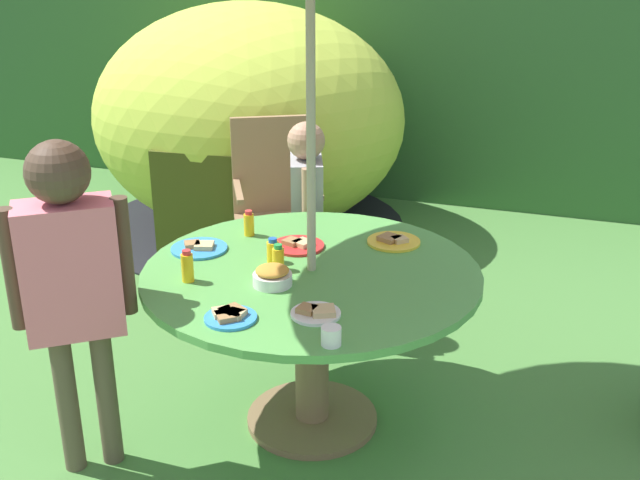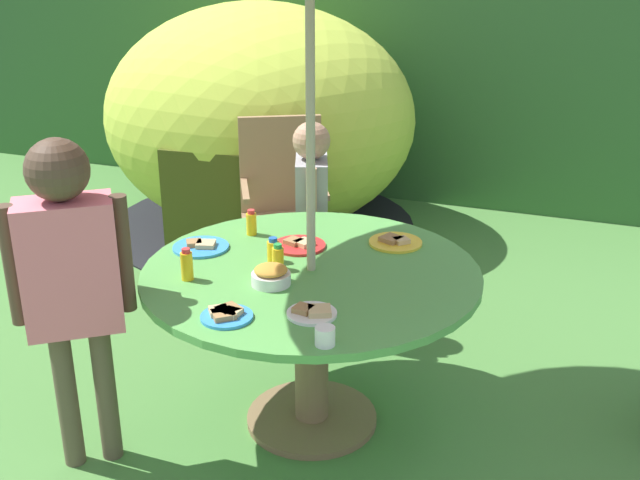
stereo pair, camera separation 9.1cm
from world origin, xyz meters
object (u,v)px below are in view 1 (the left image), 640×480
Objects in this scene: garden_table at (312,304)px; wooden_chair at (275,199)px; child_in_pink_shirt at (70,270)px; plate_back_edge at (230,316)px; plate_mid_right at (316,312)px; cup_near at (331,336)px; plate_center_back at (298,245)px; child_in_grey_shirt at (307,199)px; plate_front_edge at (393,241)px; snack_bowl at (272,276)px; juice_bottle_far_left at (278,258)px; dome_tent at (249,120)px; plate_center_front at (199,248)px; juice_bottle_near_right at (187,267)px; juice_bottle_near_left at (249,224)px; juice_bottle_far_right at (273,251)px.

garden_table is 1.34× the size of wooden_chair.
plate_back_edge is (0.61, 0.05, -0.12)m from child_in_pink_shirt.
plate_mid_right is 2.66× the size of cup_near.
plate_back_edge is at bearing -89.80° from plate_center_back.
wooden_chair is at bearing -159.37° from child_in_grey_shirt.
child_in_grey_shirt reaches higher than plate_front_edge.
plate_mid_right is at bearing -25.45° from child_in_pink_shirt.
snack_bowl is (0.65, 0.37, -0.09)m from child_in_pink_shirt.
juice_bottle_far_left is (-0.03, 0.15, 0.01)m from snack_bowl.
snack_bowl is at bearing -96.53° from wooden_chair.
dome_tent is at bearing 63.05° from child_in_pink_shirt.
wooden_chair is at bearing 95.69° from plate_center_front.
snack_bowl is 1.41× the size of juice_bottle_far_left.
juice_bottle_near_right is 0.37m from juice_bottle_far_left.
child_in_grey_shirt is 1.55m from cup_near.
plate_front_edge is 0.86m from plate_center_front.
snack_bowl is 1.31× the size of juice_bottle_near_left.
plate_center_back is 2.11× the size of juice_bottle_far_left.
child_in_grey_shirt is at bearing 98.05° from plate_back_edge.
plate_front_edge is 0.57m from juice_bottle_far_right.
plate_center_back is at bearing 95.73° from snack_bowl.
plate_center_back is at bearing -65.74° from dome_tent.
plate_mid_right is 1.66× the size of juice_bottle_far_left.
child_in_pink_shirt is 11.41× the size of juice_bottle_near_left.
plate_center_back is 0.56m from juice_bottle_near_right.
snack_bowl is 0.55m from juice_bottle_near_left.
juice_bottle_far_right reaches higher than plate_center_front.
snack_bowl is at bearing -27.98° from plate_center_front.
juice_bottle_near_right is at bearing -136.11° from plate_front_edge.
snack_bowl is 0.49m from plate_center_front.
juice_bottle_near_right is at bearing 168.47° from plate_mid_right.
juice_bottle_far_left is 1.04× the size of juice_bottle_far_right.
plate_center_back is (0.19, -0.65, 0.02)m from child_in_grey_shirt.
wooden_chair is 4.38× the size of plate_front_edge.
dome_tent is at bearing 107.93° from plate_center_front.
plate_back_edge is 1.60× the size of juice_bottle_near_left.
plate_mid_right is at bearing -91.43° from wooden_chair.
plate_center_back is 0.65m from plate_mid_right.
juice_bottle_near_left is (-0.26, 0.78, 0.04)m from plate_back_edge.
plate_front_edge is 1.02× the size of plate_center_back.
juice_bottle_near_right reaches higher than juice_bottle_far_right.
plate_center_back is at bearing 77.08° from juice_bottle_far_right.
plate_front_edge is (0.90, -0.84, 0.17)m from wooden_chair.
plate_front_edge is at bearing 57.23° from garden_table.
cup_near is at bearing -64.82° from garden_table.
child_in_pink_shirt reaches higher than wooden_chair.
plate_center_back is at bearing -13.74° from juice_bottle_near_left.
juice_bottle_far_left is (0.20, -0.91, 0.06)m from child_in_grey_shirt.
cup_near reaches higher than plate_back_edge.
cup_near is at bearing -46.15° from snack_bowl.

